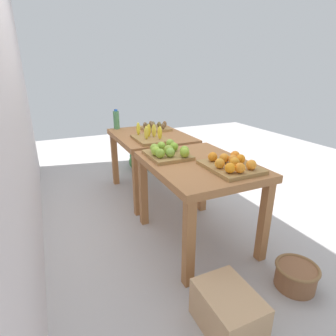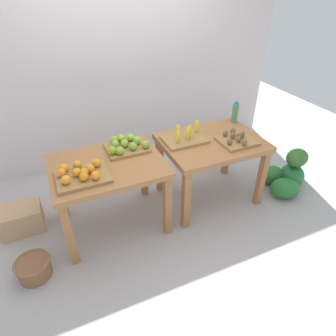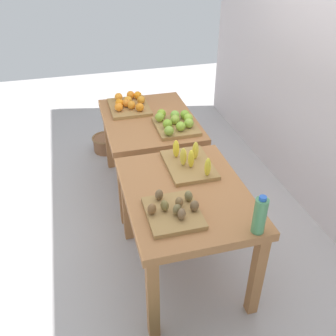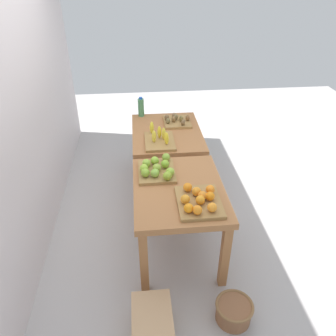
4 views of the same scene
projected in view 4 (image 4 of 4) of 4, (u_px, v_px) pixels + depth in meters
The scene contains 12 objects.
ground_plane at pixel (171, 212), 3.79m from camera, with size 8.00×8.00×0.00m, color #ABA7A6.
back_wall at pixel (18, 89), 2.87m from camera, with size 4.40×0.12×3.00m, color silver.
display_table_left at pixel (179, 197), 2.97m from camera, with size 1.04×0.80×0.75m.
display_table_right at pixel (167, 140), 3.91m from camera, with size 1.04×0.80×0.75m.
orange_bin at pixel (199, 200), 2.69m from camera, with size 0.44×0.36×0.11m.
apple_bin at pixel (157, 169), 3.08m from camera, with size 0.43×0.34×0.11m.
banana_crate at pixel (159, 139), 3.60m from camera, with size 0.44×0.32×0.17m.
kiwi_bin at pixel (177, 121), 4.02m from camera, with size 0.36×0.32×0.10m.
water_bottle at pixel (141, 107), 4.16m from camera, with size 0.08×0.08×0.25m.
watermelon_pile at pixel (176, 137), 4.99m from camera, with size 0.67×0.60×0.50m.
wicker_basket at pixel (234, 311), 2.62m from camera, with size 0.30×0.30×0.18m.
cardboard_produce_box at pixel (152, 324), 2.49m from camera, with size 0.40×0.30×0.27m, color tan.
Camera 4 is at (-2.90, 0.33, 2.47)m, focal length 35.35 mm.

